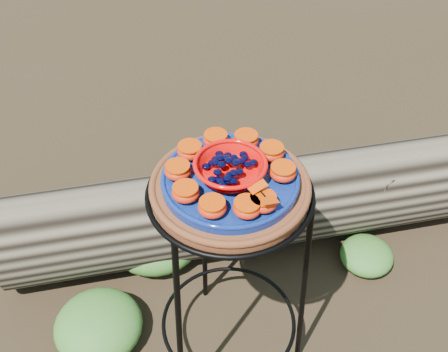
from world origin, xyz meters
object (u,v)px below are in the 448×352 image
object	(u,v)px
plant_stand	(229,282)
terracotta_saucer	(230,188)
red_bowl	(230,170)
driftwood_log	(244,207)
cobalt_plate	(230,180)

from	to	relation	value
plant_stand	terracotta_saucer	xyz separation A→B (m)	(0.00, 0.00, 0.37)
red_bowl	driftwood_log	xyz separation A→B (m)	(0.22, 0.42, -0.61)
terracotta_saucer	driftwood_log	xyz separation A→B (m)	(0.22, 0.42, -0.56)
terracotta_saucer	red_bowl	distance (m)	0.06
terracotta_saucer	red_bowl	world-z (taller)	red_bowl
plant_stand	cobalt_plate	distance (m)	0.39
red_bowl	driftwood_log	size ratio (longest dim) A/B	0.09
terracotta_saucer	driftwood_log	size ratio (longest dim) A/B	0.22
terracotta_saucer	red_bowl	size ratio (longest dim) A/B	2.33
plant_stand	red_bowl	size ratio (longest dim) A/B	4.37
terracotta_saucer	plant_stand	bearing A→B (deg)	0.00
plant_stand	red_bowl	distance (m)	0.42
plant_stand	terracotta_saucer	world-z (taller)	terracotta_saucer
plant_stand	red_bowl	xyz separation A→B (m)	(0.00, 0.00, 0.42)
terracotta_saucer	cobalt_plate	xyz separation A→B (m)	(0.00, 0.00, 0.03)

